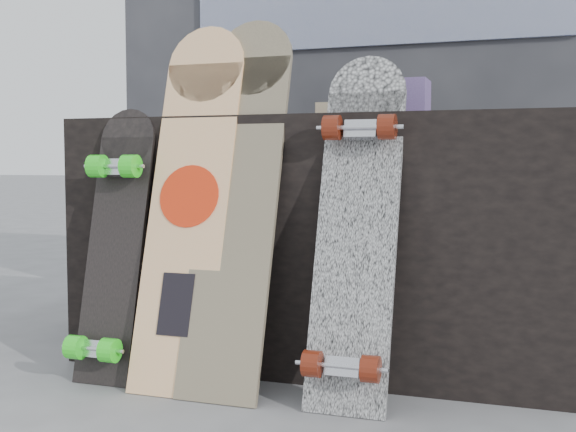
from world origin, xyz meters
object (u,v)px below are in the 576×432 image
(vendor_table, at_px, (326,240))
(skateboard_dark, at_px, (113,241))
(longboard_celtic, at_px, (239,189))
(longboard_cascadia, at_px, (356,222))
(longboard_geisha, at_px, (191,192))

(vendor_table, xyz_separation_m, skateboard_dark, (-0.56, -0.40, 0.02))
(longboard_celtic, relative_size, skateboard_dark, 1.32)
(vendor_table, distance_m, longboard_celtic, 0.43)
(longboard_celtic, distance_m, longboard_cascadia, 0.37)
(vendor_table, height_order, longboard_geisha, longboard_geisha)
(vendor_table, relative_size, longboard_cascadia, 1.65)
(longboard_geisha, relative_size, longboard_cascadia, 1.12)
(vendor_table, bearing_deg, longboard_geisha, -131.49)
(longboard_celtic, distance_m, skateboard_dark, 0.43)
(vendor_table, relative_size, longboard_geisha, 1.48)
(longboard_cascadia, bearing_deg, longboard_celtic, 175.72)
(longboard_cascadia, relative_size, skateboard_dark, 1.17)
(longboard_geisha, xyz_separation_m, longboard_celtic, (0.15, 0.01, 0.01))
(longboard_geisha, bearing_deg, longboard_celtic, 2.62)
(vendor_table, xyz_separation_m, longboard_celtic, (-0.17, -0.35, 0.18))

